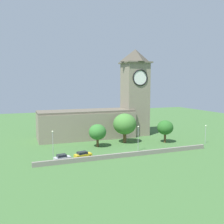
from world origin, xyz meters
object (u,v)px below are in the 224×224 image
tree_riverside_east (165,128)px  streetlamp_central (206,131)px  streetlamp_west_mid (138,134)px  tree_riverside_west (125,124)px  car_yellow (83,155)px  streetlamp_west_end (53,141)px  tree_by_tower (98,132)px  church (105,111)px  car_silver (62,158)px

tree_riverside_east → streetlamp_central: bearing=-28.0°
streetlamp_west_mid → tree_riverside_west: bearing=86.2°
tree_riverside_east → streetlamp_west_mid: bearing=-153.9°
car_yellow → streetlamp_west_end: size_ratio=0.64×
streetlamp_west_end → tree_by_tower: (14.85, 8.76, -0.37)m
church → streetlamp_west_end: (-22.47, -22.60, -4.32)m
streetlamp_west_end → streetlamp_central: (48.64, 0.21, -0.84)m
car_yellow → tree_riverside_east: bearing=14.1°
streetlamp_west_mid → tree_riverside_east: (13.16, 6.46, 0.11)m
church → tree_riverside_west: church is taller
car_silver → streetlamp_west_end: 4.99m
tree_riverside_west → church: bearing=101.6°
car_silver → car_yellow: 5.70m
streetlamp_west_end → car_silver: bearing=-50.3°
streetlamp_west_end → tree_by_tower: streetlamp_west_end is taller
streetlamp_west_end → tree_riverside_west: size_ratio=0.78×
streetlamp_west_end → tree_riverside_west: bearing=23.5°
streetlamp_central → tree_by_tower: size_ratio=0.86×
car_silver → tree_riverside_east: tree_riverside_east is taller
car_yellow → streetlamp_west_mid: (16.68, 1.02, 4.00)m
tree_riverside_east → car_yellow: bearing=-165.9°
car_silver → streetlamp_central: size_ratio=0.71×
car_yellow → streetlamp_central: streetlamp_central is taller
car_silver → streetlamp_west_mid: (22.30, 2.00, 3.97)m
streetlamp_west_end → tree_riverside_east: 37.82m
church → car_yellow: church is taller
car_silver → streetlamp_west_mid: bearing=5.1°
car_silver → streetlamp_central: (46.79, 2.44, 3.22)m
streetlamp_west_mid → streetlamp_central: (24.49, 0.43, -0.75)m
streetlamp_central → tree_riverside_east: bearing=152.0°
tree_riverside_west → tree_riverside_east: (12.43, -4.61, -1.23)m
streetlamp_central → tree_riverside_west: size_ratio=0.62×
streetlamp_west_mid → tree_riverside_west: size_ratio=0.76×
car_yellow → church: bearing=57.8°
car_silver → streetlamp_west_mid: size_ratio=0.58×
car_yellow → tree_riverside_west: 21.85m
tree_riverside_west → tree_by_tower: size_ratio=1.37×
streetlamp_central → tree_riverside_west: bearing=155.9°
tree_riverside_west → tree_by_tower: bearing=-168.3°
tree_riverside_west → car_silver: bearing=-150.4°
car_silver → car_yellow: size_ratio=0.89×
tree_by_tower → tree_riverside_east: tree_riverside_east is taller
streetlamp_west_mid → tree_riverside_east: size_ratio=0.99×
church → car_silver: 33.35m
car_yellow → streetlamp_central: 41.32m
car_silver → streetlamp_central: streetlamp_central is taller
streetlamp_west_end → tree_riverside_east: (37.31, 6.23, 0.02)m
streetlamp_west_mid → streetlamp_central: streetlamp_west_mid is taller
streetlamp_west_end → streetlamp_central: size_ratio=1.24×
streetlamp_west_mid → tree_riverside_east: bearing=26.1°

